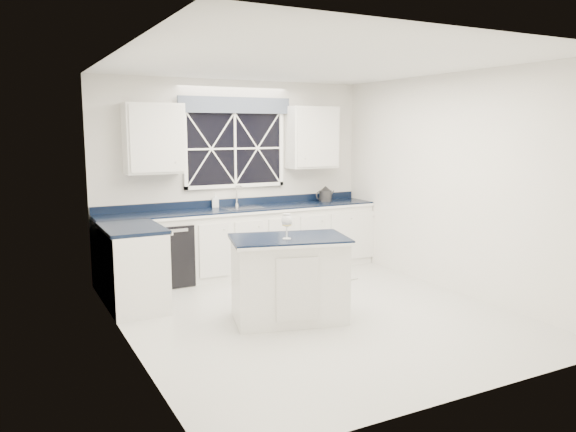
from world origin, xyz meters
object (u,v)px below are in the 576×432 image
wine_glass (287,221)px  soap_bottle (215,200)px  dishwasher (166,253)px  faucet (237,195)px  island (289,278)px  kettle (325,194)px

wine_glass → soap_bottle: (0.08, 2.31, -0.04)m
dishwasher → faucet: size_ratio=2.72×
island → soap_bottle: size_ratio=6.71×
dishwasher → wine_glass: size_ratio=3.11×
faucet → wine_glass: faucet is taller
dishwasher → soap_bottle: bearing=15.8°
faucet → soap_bottle: size_ratio=1.50×
faucet → wine_glass: (-0.40, -2.29, -0.02)m
dishwasher → kettle: 2.59m
island → soap_bottle: (0.01, 2.23, 0.59)m
dishwasher → faucet: (1.10, 0.19, 0.69)m
dishwasher → faucet: faucet is taller
dishwasher → island: island is taller
dishwasher → soap_bottle: soap_bottle is taller
island → soap_bottle: 2.31m
wine_glass → soap_bottle: wine_glass is taller
dishwasher → kettle: kettle is taller
dishwasher → wine_glass: bearing=-71.5°
dishwasher → faucet: 1.31m
wine_glass → soap_bottle: 2.31m
dishwasher → soap_bottle: 1.02m
faucet → soap_bottle: faucet is taller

